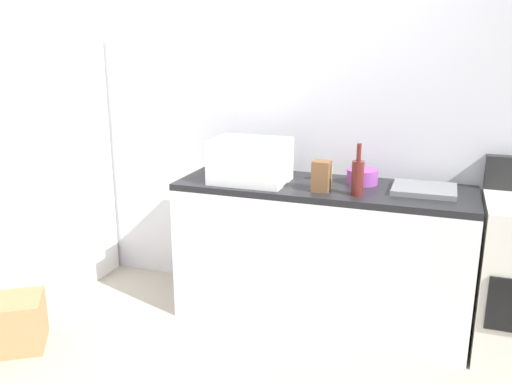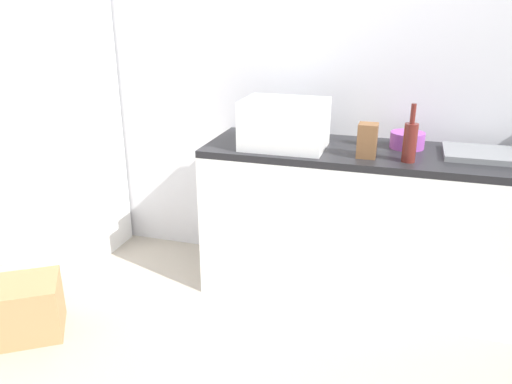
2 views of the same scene
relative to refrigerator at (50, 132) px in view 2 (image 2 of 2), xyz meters
name	(u,v)px [view 2 (image 2 of 2)]	position (x,y,z in m)	size (l,w,h in m)	color
wall_back	(326,68)	(1.75, 0.40, 0.43)	(5.00, 0.10, 2.60)	silver
kitchen_counter	(360,223)	(2.05, 0.05, -0.42)	(1.80, 0.60, 0.90)	white
refrigerator	(50,132)	(0.00, 0.00, 0.00)	(0.68, 0.66, 1.74)	white
microwave	(285,124)	(1.60, -0.03, 0.17)	(0.46, 0.34, 0.27)	white
sink_basin	(479,154)	(2.64, 0.09, 0.05)	(0.36, 0.32, 0.03)	slate
wine_bottle	(410,141)	(2.28, -0.12, 0.14)	(0.07, 0.07, 0.30)	#591E19
coffee_mug	(366,136)	(2.04, 0.16, 0.08)	(0.08, 0.08, 0.10)	gold
knife_block	(367,140)	(2.07, -0.09, 0.12)	(0.10, 0.10, 0.18)	brown
mixing_bowl	(407,140)	(2.27, 0.16, 0.08)	(0.19, 0.19, 0.09)	purple
cardboard_box_medium	(10,311)	(0.36, -0.94, -0.72)	(0.51, 0.31, 0.30)	#A37A4C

